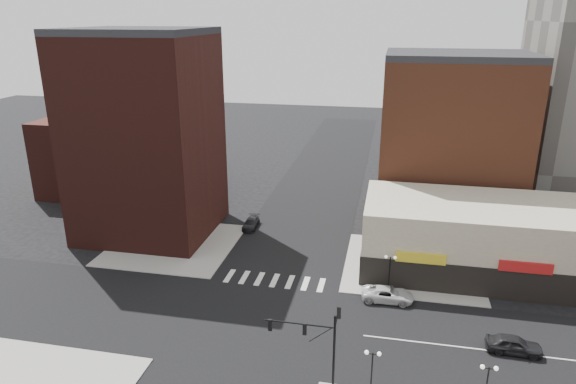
# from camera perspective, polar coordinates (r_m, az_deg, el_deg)

# --- Properties ---
(ground) EXTENTS (240.00, 240.00, 0.00)m
(ground) POSITION_cam_1_polar(r_m,az_deg,el_deg) (49.58, -3.59, -14.31)
(ground) COLOR black
(ground) RESTS_ON ground
(road_ew) EXTENTS (200.00, 14.00, 0.02)m
(road_ew) POSITION_cam_1_polar(r_m,az_deg,el_deg) (49.58, -3.59, -14.30)
(road_ew) COLOR black
(road_ew) RESTS_ON ground
(road_ns) EXTENTS (14.00, 200.00, 0.02)m
(road_ns) POSITION_cam_1_polar(r_m,az_deg,el_deg) (49.58, -3.59, -14.30)
(road_ns) COLOR black
(road_ns) RESTS_ON ground
(sidewalk_nw) EXTENTS (15.00, 15.00, 0.12)m
(sidewalk_nw) POSITION_cam_1_polar(r_m,az_deg,el_deg) (66.00, -12.57, -5.71)
(sidewalk_nw) COLOR gray
(sidewalk_nw) RESTS_ON ground
(sidewalk_ne) EXTENTS (15.00, 15.00, 0.12)m
(sidewalk_ne) POSITION_cam_1_polar(r_m,az_deg,el_deg) (60.86, 13.54, -8.02)
(sidewalk_ne) COLOR gray
(sidewalk_ne) RESTS_ON ground
(building_nw) EXTENTS (16.00, 15.00, 25.00)m
(building_nw) POSITION_cam_1_polar(r_m,az_deg,el_deg) (67.34, -15.49, 5.77)
(building_nw) COLOR #381611
(building_nw) RESTS_ON ground
(building_nw_low) EXTENTS (20.00, 18.00, 12.00)m
(building_nw_low) POSITION_cam_1_polar(r_m,az_deg,el_deg) (88.16, -18.23, 4.22)
(building_nw_low) COLOR #381611
(building_nw_low) RESTS_ON ground
(building_ne_midrise) EXTENTS (18.00, 15.00, 22.00)m
(building_ne_midrise) POSITION_cam_1_polar(r_m,az_deg,el_deg) (71.62, 17.58, 5.11)
(building_ne_midrise) COLOR brown
(building_ne_midrise) RESTS_ON ground
(building_ne_row) EXTENTS (24.20, 12.20, 8.00)m
(building_ne_row) POSITION_cam_1_polar(r_m,az_deg,el_deg) (60.63, 19.94, -5.39)
(building_ne_row) COLOR beige
(building_ne_row) RESTS_ON ground
(traffic_signal) EXTENTS (5.59, 3.09, 7.77)m
(traffic_signal) POSITION_cam_1_polar(r_m,az_deg,el_deg) (39.23, 3.80, -15.63)
(traffic_signal) COLOR black
(traffic_signal) RESTS_ON ground
(street_lamp_se_a) EXTENTS (1.22, 0.32, 4.16)m
(street_lamp_se_a) POSITION_cam_1_polar(r_m,az_deg,el_deg) (39.87, 9.35, -18.20)
(street_lamp_se_a) COLOR black
(street_lamp_se_a) RESTS_ON sidewalk_se
(street_lamp_se_b) EXTENTS (1.22, 0.32, 4.16)m
(street_lamp_se_b) POSITION_cam_1_polar(r_m,az_deg,el_deg) (40.62, 21.32, -18.64)
(street_lamp_se_b) COLOR black
(street_lamp_se_b) RESTS_ON sidewalk_se
(street_lamp_ne) EXTENTS (1.22, 0.32, 4.16)m
(street_lamp_ne) POSITION_cam_1_polar(r_m,az_deg,el_deg) (53.51, 11.27, -7.91)
(street_lamp_ne) COLOR black
(street_lamp_ne) RESTS_ON sidewalk_ne
(white_suv) EXTENTS (5.22, 2.51, 1.44)m
(white_suv) POSITION_cam_1_polar(r_m,az_deg,el_deg) (53.41, 11.01, -11.09)
(white_suv) COLOR silver
(white_suv) RESTS_ON ground
(dark_sedan_east) EXTENTS (4.64, 2.02, 1.56)m
(dark_sedan_east) POSITION_cam_1_polar(r_m,az_deg,el_deg) (49.33, 23.80, -15.24)
(dark_sedan_east) COLOR black
(dark_sedan_east) RESTS_ON ground
(dark_sedan_north) EXTENTS (1.93, 4.41, 1.26)m
(dark_sedan_north) POSITION_cam_1_polar(r_m,az_deg,el_deg) (69.40, -4.14, -3.49)
(dark_sedan_north) COLOR black
(dark_sedan_north) RESTS_ON ground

